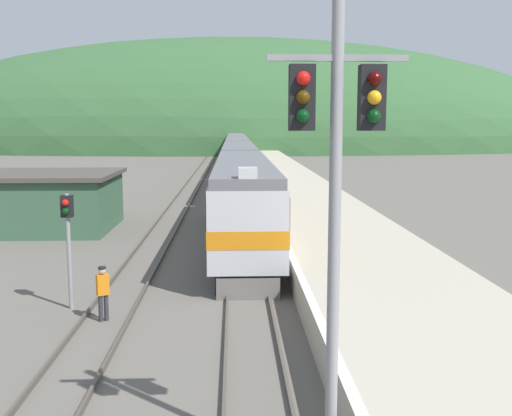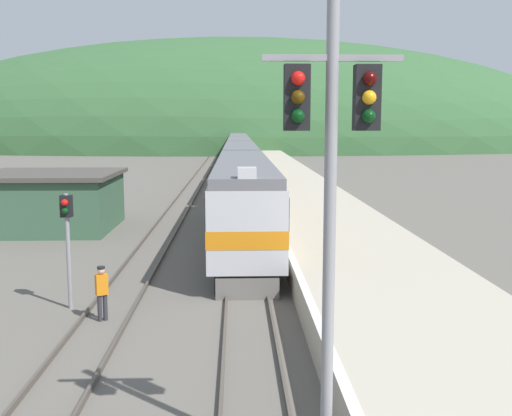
{
  "view_description": "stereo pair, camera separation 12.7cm",
  "coord_description": "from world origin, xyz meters",
  "px_view_note": "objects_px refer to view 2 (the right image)",
  "views": [
    {
      "loc": [
        -0.49,
        -4.07,
        6.07
      ],
      "look_at": [
        0.47,
        21.06,
        2.47
      ],
      "focal_mm": 42.0,
      "sensor_mm": 36.0,
      "label": 1
    },
    {
      "loc": [
        -0.36,
        -4.08,
        6.07
      ],
      "look_at": [
        0.47,
        21.06,
        2.47
      ],
      "focal_mm": 42.0,
      "sensor_mm": 36.0,
      "label": 2
    }
  ],
  "objects_px": {
    "carriage_fourth": "(239,147)",
    "carriage_fifth": "(238,143)",
    "signal_mast_main": "(331,176)",
    "express_train_lead_car": "(244,198)",
    "carriage_second": "(240,167)",
    "carriage_third": "(239,154)",
    "signal_post_siding": "(67,227)",
    "track_worker": "(102,290)"
  },
  "relations": [
    {
      "from": "carriage_fourth",
      "to": "signal_post_siding",
      "type": "height_order",
      "value": "carriage_fourth"
    },
    {
      "from": "carriage_third",
      "to": "signal_mast_main",
      "type": "bearing_deg",
      "value": -88.97
    },
    {
      "from": "signal_mast_main",
      "to": "express_train_lead_car",
      "type": "bearing_deg",
      "value": 93.14
    },
    {
      "from": "carriage_fourth",
      "to": "track_worker",
      "type": "height_order",
      "value": "carriage_fourth"
    },
    {
      "from": "carriage_fourth",
      "to": "signal_mast_main",
      "type": "xyz_separation_m",
      "value": [
        1.13,
        -84.08,
        2.95
      ]
    },
    {
      "from": "carriage_third",
      "to": "signal_mast_main",
      "type": "xyz_separation_m",
      "value": [
        1.13,
        -63.16,
        2.95
      ]
    },
    {
      "from": "signal_mast_main",
      "to": "carriage_fifth",
      "type": "bearing_deg",
      "value": 90.62
    },
    {
      "from": "carriage_third",
      "to": "signal_post_siding",
      "type": "relative_size",
      "value": 5.26
    },
    {
      "from": "track_worker",
      "to": "carriage_third",
      "type": "bearing_deg",
      "value": 85.28
    },
    {
      "from": "express_train_lead_car",
      "to": "signal_mast_main",
      "type": "xyz_separation_m",
      "value": [
        1.13,
        -20.68,
        2.94
      ]
    },
    {
      "from": "carriage_second",
      "to": "signal_post_siding",
      "type": "xyz_separation_m",
      "value": [
        -5.84,
        -32.45,
        0.46
      ]
    },
    {
      "from": "carriage_third",
      "to": "carriage_fourth",
      "type": "relative_size",
      "value": 1.0
    },
    {
      "from": "carriage_fourth",
      "to": "signal_mast_main",
      "type": "height_order",
      "value": "signal_mast_main"
    },
    {
      "from": "carriage_third",
      "to": "signal_mast_main",
      "type": "distance_m",
      "value": 63.24
    },
    {
      "from": "carriage_second",
      "to": "carriage_fourth",
      "type": "xyz_separation_m",
      "value": [
        0.0,
        41.83,
        0.0
      ]
    },
    {
      "from": "carriage_fourth",
      "to": "carriage_fifth",
      "type": "xyz_separation_m",
      "value": [
        0.0,
        20.91,
        0.0
      ]
    },
    {
      "from": "express_train_lead_car",
      "to": "carriage_third",
      "type": "xyz_separation_m",
      "value": [
        0.0,
        42.48,
        -0.01
      ]
    },
    {
      "from": "express_train_lead_car",
      "to": "carriage_fourth",
      "type": "relative_size",
      "value": 1.04
    },
    {
      "from": "carriage_third",
      "to": "track_worker",
      "type": "height_order",
      "value": "carriage_third"
    },
    {
      "from": "carriage_fifth",
      "to": "carriage_fourth",
      "type": "bearing_deg",
      "value": -90.0
    },
    {
      "from": "express_train_lead_car",
      "to": "carriage_fourth",
      "type": "bearing_deg",
      "value": 90.0
    },
    {
      "from": "express_train_lead_car",
      "to": "carriage_fourth",
      "type": "height_order",
      "value": "express_train_lead_car"
    },
    {
      "from": "signal_post_siding",
      "to": "track_worker",
      "type": "height_order",
      "value": "signal_post_siding"
    },
    {
      "from": "carriage_second",
      "to": "signal_post_siding",
      "type": "bearing_deg",
      "value": -100.2
    },
    {
      "from": "track_worker",
      "to": "express_train_lead_car",
      "type": "bearing_deg",
      "value": 69.67
    },
    {
      "from": "carriage_third",
      "to": "carriage_fifth",
      "type": "bearing_deg",
      "value": 90.0
    },
    {
      "from": "express_train_lead_car",
      "to": "carriage_fifth",
      "type": "bearing_deg",
      "value": 90.0
    },
    {
      "from": "signal_post_siding",
      "to": "signal_mast_main",
      "type": "bearing_deg",
      "value": -54.55
    },
    {
      "from": "carriage_fourth",
      "to": "carriage_fifth",
      "type": "height_order",
      "value": "same"
    },
    {
      "from": "express_train_lead_car",
      "to": "signal_post_siding",
      "type": "relative_size",
      "value": 5.48
    },
    {
      "from": "express_train_lead_car",
      "to": "track_worker",
      "type": "bearing_deg",
      "value": -110.33
    },
    {
      "from": "carriage_second",
      "to": "signal_post_siding",
      "type": "height_order",
      "value": "carriage_second"
    },
    {
      "from": "carriage_second",
      "to": "signal_mast_main",
      "type": "bearing_deg",
      "value": -88.46
    },
    {
      "from": "carriage_fifth",
      "to": "track_worker",
      "type": "distance_m",
      "value": 96.59
    },
    {
      "from": "express_train_lead_car",
      "to": "track_worker",
      "type": "height_order",
      "value": "express_train_lead_car"
    },
    {
      "from": "carriage_third",
      "to": "carriage_fifth",
      "type": "height_order",
      "value": "same"
    },
    {
      "from": "carriage_fifth",
      "to": "signal_post_siding",
      "type": "height_order",
      "value": "carriage_fifth"
    },
    {
      "from": "carriage_second",
      "to": "signal_mast_main",
      "type": "distance_m",
      "value": 42.37
    },
    {
      "from": "express_train_lead_car",
      "to": "carriage_second",
      "type": "height_order",
      "value": "express_train_lead_car"
    },
    {
      "from": "carriage_third",
      "to": "signal_post_siding",
      "type": "distance_m",
      "value": 53.69
    },
    {
      "from": "carriage_second",
      "to": "carriage_fifth",
      "type": "xyz_separation_m",
      "value": [
        0.0,
        62.74,
        0.0
      ]
    },
    {
      "from": "carriage_fifth",
      "to": "track_worker",
      "type": "bearing_deg",
      "value": -92.68
    }
  ]
}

